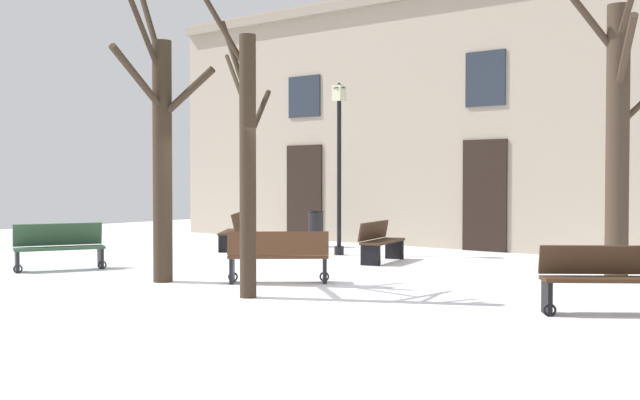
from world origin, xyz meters
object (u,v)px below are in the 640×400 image
Objects in this scene: tree_foreground at (618,131)px; bench_by_litter_bin at (380,241)px; tree_right_of_center at (161,148)px; tree_center at (247,154)px; bench_near_center_tree at (59,247)px; bench_back_to_back_right at (278,256)px; streetlamp at (339,150)px; litter_bin at (316,229)px; bench_facing_shops at (605,278)px; bench_near_lamp at (234,230)px.

tree_foreground is 5.23m from bench_by_litter_bin.
tree_foreground reaches higher than tree_right_of_center.
tree_foreground is at bearing 57.25° from tree_center.
tree_center is at bearing -66.39° from bench_near_center_tree.
bench_near_center_tree reaches higher than bench_back_to_back_right.
streetlamp reaches higher than bench_by_litter_bin.
tree_foreground is 6.36m from streetlamp.
tree_center is at bearing -7.52° from tree_right_of_center.
bench_by_litter_bin is (-4.75, -0.37, -2.15)m from tree_foreground.
tree_right_of_center is 7.93m from tree_foreground.
litter_bin is (-1.75, 1.33, -1.95)m from streetlamp.
bench_back_to_back_right is at bearing -56.43° from litter_bin.
tree_right_of_center is at bearing -138.00° from tree_foreground.
bench_back_to_back_right is 1.00× the size of bench_facing_shops.
bench_near_lamp is at bearing 73.73° from bench_by_litter_bin.
tree_center is 6.53m from streetlamp.
bench_facing_shops is at bearing 12.43° from tree_right_of_center.
bench_by_litter_bin is (3.35, -2.01, -0.03)m from litter_bin.
litter_bin is 10.63m from bench_facing_shops.
bench_facing_shops is (4.66, 1.83, -1.65)m from tree_center.
tree_foreground is 3.12× the size of bench_near_center_tree.
tree_right_of_center reaches higher than bench_near_center_tree.
bench_by_litter_bin is at bearing 113.74° from bench_facing_shops.
bench_facing_shops is (1.05, -3.77, -2.12)m from tree_foreground.
bench_back_to_back_right is (2.12, -4.50, -1.96)m from streetlamp.
bench_by_litter_bin is at bearing 102.33° from tree_center.
tree_center is 0.89× the size of tree_right_of_center.
tree_center is 5.48m from bench_near_center_tree.
bench_back_to_back_right is (-4.24, -4.19, -2.13)m from tree_foreground.
tree_center is at bearing -65.07° from streetlamp.
bench_facing_shops reaches higher than bench_by_litter_bin.
tree_foreground is 2.99× the size of bench_near_lamp.
tree_foreground reaches higher than bench_facing_shops.
bench_near_center_tree is (0.47, -5.21, -0.02)m from bench_near_lamp.
bench_by_litter_bin is at bearing 50.04° from bench_near_lamp.
bench_back_to_back_right is 5.30m from bench_facing_shops.
tree_foreground reaches higher than streetlamp.
streetlamp is 6.50m from bench_near_center_tree.
streetlamp is at bearing 2.68° from bench_near_center_tree.
bench_by_litter_bin is (1.60, -0.68, -1.98)m from streetlamp.
tree_center reaches higher than litter_bin.
tree_foreground reaches higher than bench_by_litter_bin.
streetlamp is 8.68m from bench_facing_shops.
bench_back_to_back_right is at bearing -64.81° from streetlamp.
tree_center is 2.52× the size of bench_near_lamp.
tree_right_of_center is 2.70m from bench_back_to_back_right.
tree_foreground is 4.46m from bench_facing_shops.
tree_center is 1.14× the size of streetlamp.
litter_bin is 7.04m from bench_near_center_tree.
tree_right_of_center is (-2.28, 0.30, 0.16)m from tree_center.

